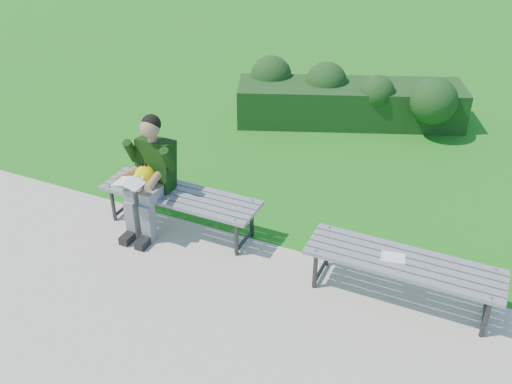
% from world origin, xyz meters
% --- Properties ---
extents(ground, '(80.00, 80.00, 0.00)m').
position_xyz_m(ground, '(0.00, 0.00, 0.00)').
color(ground, '#35781A').
rests_on(ground, ground).
extents(walkway, '(30.00, 3.50, 0.02)m').
position_xyz_m(walkway, '(0.00, -1.75, 0.01)').
color(walkway, '#BAAF9E').
rests_on(walkway, ground).
extents(hedge, '(3.49, 2.05, 0.91)m').
position_xyz_m(hedge, '(-0.02, 3.45, 0.40)').
color(hedge, '#143815').
rests_on(hedge, ground).
extents(bench_left, '(1.80, 0.50, 0.46)m').
position_xyz_m(bench_left, '(-0.87, -0.14, 0.42)').
color(bench_left, gray).
rests_on(bench_left, walkway).
extents(bench_right, '(1.80, 0.50, 0.46)m').
position_xyz_m(bench_right, '(1.61, -0.28, 0.42)').
color(bench_right, gray).
rests_on(bench_right, walkway).
extents(seated_boy, '(0.56, 0.76, 1.31)m').
position_xyz_m(seated_boy, '(-1.17, -0.23, 0.71)').
color(seated_boy, gray).
rests_on(seated_boy, walkway).
extents(paper_sheet, '(0.25, 0.20, 0.01)m').
position_xyz_m(paper_sheet, '(1.51, -0.28, 0.47)').
color(paper_sheet, white).
rests_on(paper_sheet, bench_right).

